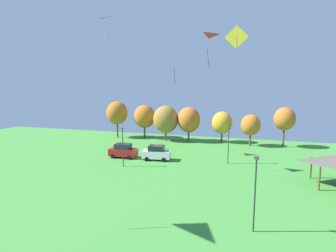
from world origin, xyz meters
The scene contains 16 objects.
kite_flying_0 centered at (1.06, 36.62, 16.82)m, with size 2.87×0.45×5.78m.
kite_flying_1 centered at (-6.20, 33.42, 13.80)m, with size 2.07×1.60×2.72m.
kite_flying_4 centered at (-18.63, 38.25, 20.26)m, with size 2.01×1.49×2.59m.
kite_flying_5 centered at (-3.17, 36.96, 16.94)m, with size 2.77×3.00×3.96m.
parked_car_leftmost centered at (-15.58, 38.13, 1.09)m, with size 4.41×2.21×2.19m.
parked_car_second_from_left centered at (-10.12, 38.33, 1.11)m, with size 4.37×2.45×2.24m.
light_post_0 centered at (3.57, 21.62, 3.31)m, with size 0.36×0.20×5.84m.
light_post_1 centered at (0.31, 39.56, 3.70)m, with size 0.36×0.20×6.59m.
light_post_2 centered at (-13.39, 33.81, 3.12)m, with size 0.36×0.20×5.46m.
treeline_tree_0 centered at (-24.63, 53.33, 5.41)m, with size 4.59×4.59×7.95m.
treeline_tree_1 centered at (-18.72, 54.66, 4.68)m, with size 4.54×4.54×7.19m.
treeline_tree_2 centered at (-13.30, 52.90, 4.46)m, with size 5.13×5.13×7.29m.
treeline_tree_3 centered at (-8.63, 53.54, 4.45)m, with size 4.66×4.66×7.03m.
treeline_tree_4 centered at (-2.08, 54.59, 3.99)m, with size 4.00×4.00×6.21m.
treeline_tree_5 centered at (3.33, 52.83, 3.96)m, with size 3.57×3.57×5.94m.
treeline_tree_6 centered at (9.19, 53.68, 5.21)m, with size 3.81×3.81×7.33m.
Camera 1 is at (2.87, 2.15, 10.66)m, focal length 28.00 mm.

